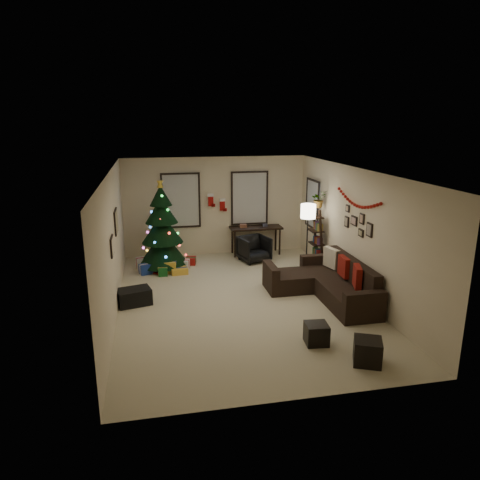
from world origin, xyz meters
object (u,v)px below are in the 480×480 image
christmas_tree (162,232)px  bookshelf (317,240)px  sofa (327,284)px  desk_chair (254,249)px  desk (256,230)px

christmas_tree → bookshelf: bearing=-11.5°
sofa → bookshelf: bookshelf is taller
desk_chair → bookshelf: bookshelf is taller
desk → desk_chair: 0.76m
christmas_tree → desk_chair: size_ratio=3.39×
desk_chair → bookshelf: 1.73m
christmas_tree → sofa: (3.36, -2.57, -0.68)m
christmas_tree → desk_chair: (2.39, 0.11, -0.62)m
desk → desk_chair: desk is taller
sofa → desk_chair: size_ratio=3.79×
desk → bookshelf: (1.22, -1.54, 0.07)m
desk_chair → bookshelf: bearing=-48.8°
sofa → bookshelf: (0.44, 1.79, 0.48)m
christmas_tree → desk: christmas_tree is taller
christmas_tree → desk_chair: 2.47m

